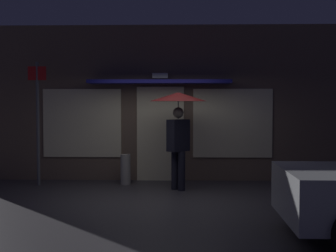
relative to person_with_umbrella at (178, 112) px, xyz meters
name	(u,v)px	position (x,y,z in m)	size (l,w,h in m)	color
ground_plane	(155,199)	(-0.43, -0.99, -1.64)	(18.00, 18.00, 0.00)	#38353A
building_facade	(161,103)	(-0.43, 1.35, 0.17)	(10.02, 1.00, 3.64)	brown
person_with_umbrella	(178,112)	(0.00, 0.00, 0.00)	(1.20, 1.20, 2.04)	black
street_sign_post	(38,116)	(-3.10, 0.48, -0.11)	(0.40, 0.07, 2.72)	#595B60
sidewalk_bollard	(126,169)	(-1.18, 0.63, -1.30)	(0.22, 0.22, 0.68)	#9E998E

